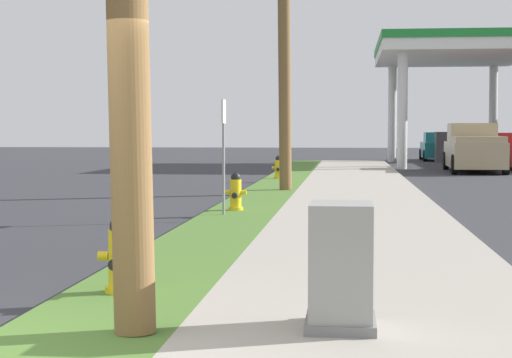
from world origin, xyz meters
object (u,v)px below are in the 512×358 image
(utility_cabinet, at_px, (341,271))
(truck_tan_at_forecourt, at_px, (474,149))
(fire_hydrant_nearest, at_px, (120,259))
(fire_hydrant_second, at_px, (236,193))
(fire_hydrant_third, at_px, (278,168))
(car_teal_by_far_pump, at_px, (439,148))
(car_red_by_near_pump, at_px, (508,152))
(street_sign_post, at_px, (224,133))

(utility_cabinet, bearing_deg, truck_tan_at_forecourt, 80.03)
(fire_hydrant_nearest, height_order, fire_hydrant_second, same)
(utility_cabinet, relative_size, truck_tan_at_forecourt, 0.18)
(fire_hydrant_third, distance_m, car_teal_by_far_pump, 22.68)
(fire_hydrant_second, xyz_separation_m, car_teal_by_far_pump, (7.24, 32.77, 0.28))
(car_red_by_near_pump, relative_size, car_teal_by_far_pump, 1.01)
(fire_hydrant_nearest, xyz_separation_m, truck_tan_at_forecourt, (7.23, 27.80, 0.47))
(street_sign_post, bearing_deg, fire_hydrant_second, 83.30)
(utility_cabinet, height_order, street_sign_post, street_sign_post)
(car_red_by_near_pump, height_order, truck_tan_at_forecourt, truck_tan_at_forecourt)
(street_sign_post, relative_size, car_red_by_near_pump, 0.46)
(car_teal_by_far_pump, relative_size, truck_tan_at_forecourt, 0.83)
(car_teal_by_far_pump, bearing_deg, fire_hydrant_nearest, -99.90)
(fire_hydrant_nearest, relative_size, fire_hydrant_second, 1.00)
(car_red_by_near_pump, bearing_deg, car_teal_by_far_pump, 100.17)
(car_red_by_near_pump, height_order, car_teal_by_far_pump, same)
(fire_hydrant_third, height_order, car_teal_by_far_pump, car_teal_by_far_pump)
(car_teal_by_far_pump, bearing_deg, truck_tan_at_forecourt, -90.04)
(fire_hydrant_third, relative_size, car_red_by_near_pump, 0.16)
(car_red_by_near_pump, bearing_deg, truck_tan_at_forecourt, -120.69)
(utility_cabinet, bearing_deg, fire_hydrant_nearest, 148.57)
(street_sign_post, distance_m, car_red_by_near_pump, 24.97)
(street_sign_post, xyz_separation_m, car_red_by_near_pump, (9.23, 23.18, -0.91))
(fire_hydrant_nearest, xyz_separation_m, car_red_by_near_pump, (9.13, 30.99, 0.28))
(utility_cabinet, distance_m, car_teal_by_far_pump, 43.09)
(car_teal_by_far_pump, height_order, truck_tan_at_forecourt, truck_tan_at_forecourt)
(fire_hydrant_nearest, distance_m, street_sign_post, 7.90)
(fire_hydrant_nearest, height_order, street_sign_post, street_sign_post)
(fire_hydrant_nearest, bearing_deg, car_teal_by_far_pump, 80.10)
(fire_hydrant_nearest, relative_size, truck_tan_at_forecourt, 0.14)
(fire_hydrant_third, bearing_deg, fire_hydrant_nearest, -89.83)
(fire_hydrant_second, bearing_deg, truck_tan_at_forecourt, 69.24)
(street_sign_post, bearing_deg, truck_tan_at_forecourt, 69.84)
(utility_cabinet, relative_size, street_sign_post, 0.46)
(street_sign_post, bearing_deg, utility_cabinet, -76.26)
(utility_cabinet, height_order, car_red_by_near_pump, car_red_by_near_pump)
(street_sign_post, relative_size, truck_tan_at_forecourt, 0.39)
(fire_hydrant_second, distance_m, car_teal_by_far_pump, 33.56)
(fire_hydrant_nearest, height_order, utility_cabinet, utility_cabinet)
(fire_hydrant_nearest, bearing_deg, fire_hydrant_third, 90.17)
(fire_hydrant_nearest, distance_m, fire_hydrant_third, 20.02)
(car_teal_by_far_pump, xyz_separation_m, truck_tan_at_forecourt, (-0.01, -13.69, 0.19))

